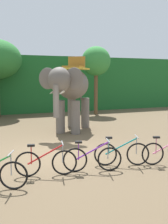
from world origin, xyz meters
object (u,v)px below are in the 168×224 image
Objects in this scene: elephant at (71,87)px; bike_pink at (168,152)px; tree_far_left at (96,62)px; bike_teal at (122,153)px; bike_purple at (92,159)px; bike_red at (46,162)px.

elephant is 6.50m from bike_pink.
tree_far_left is 12.25m from bike_teal.
bike_pink is (1.01, -6.16, -1.82)m from elephant.
bike_purple and bike_pink have the same top height.
bike_red is at bearing -120.57° from tree_far_left.
bike_purple is 2.47m from bike_pink.
elephant reaches higher than bike_teal.
bike_purple is 1.00× the size of bike_pink.
tree_far_left is 13.25m from bike_red.
elephant reaches higher than bike_purple.
elephant is 6.59m from bike_red.
bike_purple is at bearing -6.67° from bike_red.
bike_teal is (-0.38, -5.69, -1.82)m from elephant.
bike_teal is (-4.13, -11.01, -3.42)m from tree_far_left.
bike_teal is at bearing 8.95° from bike_purple.
bike_red is at bearing -179.70° from bike_teal.
bike_purple is (-1.43, -5.86, -1.82)m from elephant.
bike_red and bike_purple have the same top height.
tree_far_left is 2.97× the size of bike_purple.
bike_teal is (2.38, 0.01, 0.00)m from bike_red.
bike_red is 3.79m from bike_pink.
bike_red and bike_teal have the same top height.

